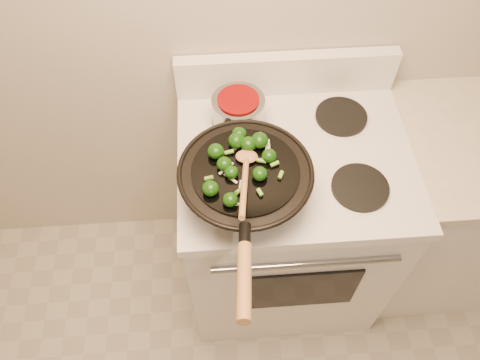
{
  "coord_description": "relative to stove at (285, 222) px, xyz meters",
  "views": [
    {
      "loc": [
        -0.51,
        0.23,
        2.13
      ],
      "look_at": [
        -0.46,
        1.0,
        1.03
      ],
      "focal_mm": 35.0,
      "sensor_mm": 36.0,
      "label": 1
    }
  ],
  "objects": [
    {
      "name": "wok",
      "position": [
        -0.18,
        -0.16,
        0.53
      ],
      "size": [
        0.4,
        0.66,
        0.19
      ],
      "color": "black",
      "rests_on": "stove"
    },
    {
      "name": "counter_unit",
      "position": [
        0.78,
        0.03,
        -0.01
      ],
      "size": [
        0.78,
        0.62,
        0.91
      ],
      "color": "white",
      "rests_on": "ground"
    },
    {
      "name": "stirfry",
      "position": [
        -0.2,
        -0.12,
        0.6
      ],
      "size": [
        0.23,
        0.27,
        0.05
      ],
      "color": "#113809",
      "rests_on": "wok"
    },
    {
      "name": "stove",
      "position": [
        0.0,
        0.0,
        0.0
      ],
      "size": [
        0.78,
        0.67,
        1.08
      ],
      "color": "white",
      "rests_on": "ground"
    },
    {
      "name": "wooden_spoon",
      "position": [
        -0.18,
        -0.19,
        0.62
      ],
      "size": [
        0.08,
        0.29,
        0.11
      ],
      "color": "#A87341",
      "rests_on": "wok"
    },
    {
      "name": "saucepan",
      "position": [
        -0.18,
        0.15,
        0.51
      ],
      "size": [
        0.18,
        0.27,
        0.1
      ],
      "color": "gray",
      "rests_on": "stove"
    }
  ]
}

